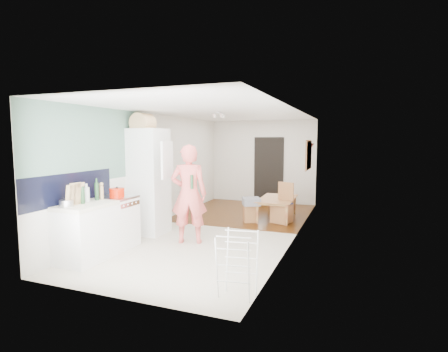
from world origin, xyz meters
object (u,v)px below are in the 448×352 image
Objects in this scene: drying_rack at (237,265)px; dining_chair at (282,203)px; person at (189,185)px; dining_table at (278,210)px; stool at (251,213)px.

dining_chair is at bearing 84.53° from drying_rack.
dining_table is at bearing -134.54° from person.
dining_table is 3.01× the size of stool.
drying_rack is at bearing 110.70° from person.
dining_chair is 1.15× the size of drying_rack.
person reaches higher than stool.
stool is at bearing -149.27° from dining_chair.
dining_chair reaches higher than dining_table.
dining_table is at bearing 86.25° from drying_rack.
dining_table reaches higher than stool.
stool is (-0.70, -0.17, -0.26)m from dining_chair.
person reaches higher than dining_chair.
person is 2.59m from dining_chair.
person is 1.75× the size of dining_table.
stool is at bearing 94.88° from drying_rack.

